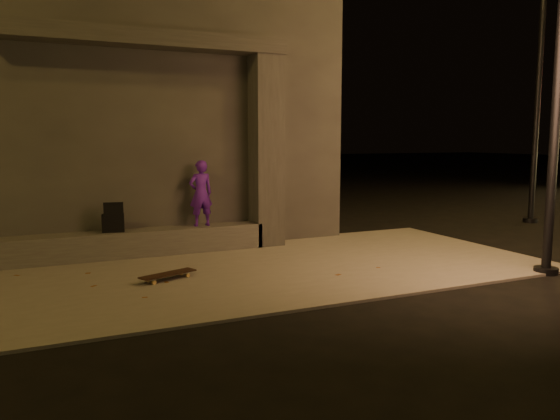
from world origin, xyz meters
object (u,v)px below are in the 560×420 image
skateboard (168,274)px  skateboarder (201,193)px  backpack (113,221)px  column (266,152)px

skateboard → skateboarder: bearing=40.0°
backpack → skateboard: bearing=-66.5°
skateboarder → backpack: size_ratio=2.31×
column → skateboarder: size_ratio=2.98×
skateboarder → backpack: skateboarder is taller
skateboarder → skateboard: (-1.07, -1.92, -0.98)m
backpack → skateboard: backpack is taller
column → skateboarder: column is taller
column → backpack: 3.11m
skateboarder → backpack: 1.63m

